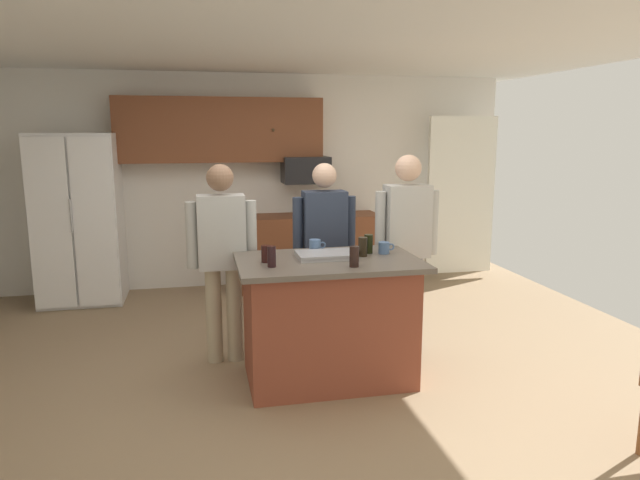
% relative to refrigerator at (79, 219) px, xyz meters
% --- Properties ---
extents(floor, '(7.04, 7.04, 0.00)m').
position_rel_refrigerator_xyz_m(floor, '(2.00, -2.38, -0.95)').
color(floor, '#937A5B').
rests_on(floor, ground).
extents(ceiling, '(7.04, 7.04, 0.00)m').
position_rel_refrigerator_xyz_m(ceiling, '(2.00, -2.38, 1.65)').
color(ceiling, white).
extents(back_wall, '(6.40, 0.10, 2.60)m').
position_rel_refrigerator_xyz_m(back_wall, '(2.00, 0.42, 0.35)').
color(back_wall, white).
rests_on(back_wall, ground).
extents(french_door_window_panel, '(0.90, 0.06, 2.00)m').
position_rel_refrigerator_xyz_m(french_door_window_panel, '(4.60, 0.02, 0.15)').
color(french_door_window_panel, white).
rests_on(french_door_window_panel, ground).
extents(cabinet_run_upper, '(2.40, 0.38, 0.75)m').
position_rel_refrigerator_xyz_m(cabinet_run_upper, '(1.60, 0.22, 0.98)').
color(cabinet_run_upper, brown).
extents(cabinet_run_lower, '(1.80, 0.63, 0.90)m').
position_rel_refrigerator_xyz_m(cabinet_run_lower, '(2.60, 0.10, -0.50)').
color(cabinet_run_lower, brown).
rests_on(cabinet_run_lower, ground).
extents(refrigerator, '(0.89, 0.76, 1.89)m').
position_rel_refrigerator_xyz_m(refrigerator, '(0.00, 0.00, 0.00)').
color(refrigerator, white).
rests_on(refrigerator, ground).
extents(microwave_over_range, '(0.56, 0.40, 0.32)m').
position_rel_refrigerator_xyz_m(microwave_over_range, '(2.60, 0.12, 0.50)').
color(microwave_over_range, black).
extents(kitchen_island, '(1.38, 0.90, 0.96)m').
position_rel_refrigerator_xyz_m(kitchen_island, '(2.26, -2.62, -0.46)').
color(kitchen_island, brown).
rests_on(kitchen_island, ground).
extents(person_guest_left, '(0.57, 0.22, 1.65)m').
position_rel_refrigerator_xyz_m(person_guest_left, '(1.49, -2.09, 0.00)').
color(person_guest_left, tan).
rests_on(person_guest_left, ground).
extents(person_guest_by_door, '(0.57, 0.23, 1.71)m').
position_rel_refrigerator_xyz_m(person_guest_by_door, '(3.06, -2.12, 0.05)').
color(person_guest_by_door, '#4C5166').
rests_on(person_guest_by_door, ground).
extents(person_host_foreground, '(0.57, 0.22, 1.64)m').
position_rel_refrigerator_xyz_m(person_host_foreground, '(2.40, -1.83, -0.01)').
color(person_host_foreground, '#4C5166').
rests_on(person_host_foreground, ground).
extents(mug_blue_stoneware, '(0.13, 0.09, 0.09)m').
position_rel_refrigerator_xyz_m(mug_blue_stoneware, '(2.73, -2.51, 0.06)').
color(mug_blue_stoneware, '#4C6B99').
rests_on(mug_blue_stoneware, kitchen_island).
extents(glass_dark_ale, '(0.07, 0.07, 0.15)m').
position_rel_refrigerator_xyz_m(glass_dark_ale, '(2.38, -2.89, 0.08)').
color(glass_dark_ale, black).
rests_on(glass_dark_ale, kitchen_island).
extents(mug_ceramic_white, '(0.13, 0.09, 0.11)m').
position_rel_refrigerator_xyz_m(mug_ceramic_white, '(2.21, -2.36, 0.06)').
color(mug_ceramic_white, '#4C6B99').
rests_on(mug_ceramic_white, kitchen_island).
extents(glass_pilsner, '(0.07, 0.07, 0.15)m').
position_rel_refrigerator_xyz_m(glass_pilsner, '(2.62, -2.47, 0.09)').
color(glass_pilsner, black).
rests_on(glass_pilsner, kitchen_island).
extents(glass_short_whisky, '(0.06, 0.06, 0.15)m').
position_rel_refrigerator_xyz_m(glass_short_whisky, '(1.81, -2.78, 0.09)').
color(glass_short_whisky, black).
rests_on(glass_short_whisky, kitchen_island).
extents(glass_stout_tall, '(0.07, 0.07, 0.13)m').
position_rel_refrigerator_xyz_m(glass_stout_tall, '(1.78, -2.62, 0.07)').
color(glass_stout_tall, black).
rests_on(glass_stout_tall, kitchen_island).
extents(tumbler_amber, '(0.07, 0.07, 0.15)m').
position_rel_refrigerator_xyz_m(tumbler_amber, '(2.54, -2.57, 0.09)').
color(tumbler_amber, black).
rests_on(tumbler_amber, kitchen_island).
extents(serving_tray, '(0.44, 0.30, 0.04)m').
position_rel_refrigerator_xyz_m(serving_tray, '(2.25, -2.57, 0.03)').
color(serving_tray, '#B7B7BC').
rests_on(serving_tray, kitchen_island).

